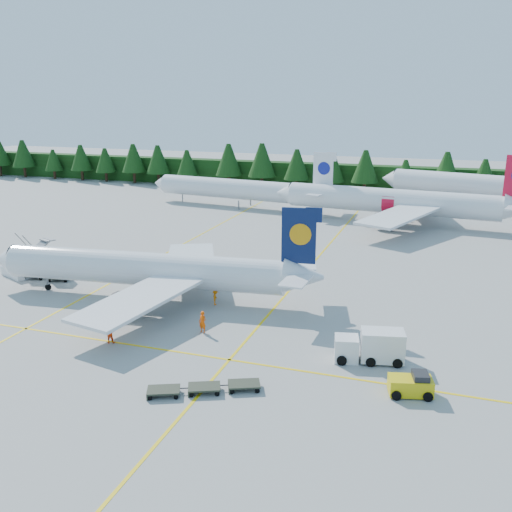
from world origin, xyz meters
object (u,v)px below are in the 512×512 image
(airliner_navy, at_px, (138,269))
(baggage_tug, at_px, (412,385))
(airstairs, at_px, (21,269))
(airliner_red, at_px, (386,201))
(service_truck, at_px, (369,346))

(airliner_navy, xyz_separation_m, baggage_tug, (28.75, -11.97, -2.30))
(airliner_navy, bearing_deg, airstairs, 166.55)
(airliner_red, height_order, baggage_tug, airliner_red)
(airliner_red, distance_m, service_truck, 54.21)
(service_truck, bearing_deg, airstairs, 154.66)
(service_truck, height_order, baggage_tug, service_truck)
(airliner_navy, bearing_deg, service_truck, -22.87)
(airliner_red, bearing_deg, service_truck, -79.06)
(airliner_red, xyz_separation_m, airstairs, (-37.51, -44.27, -2.79))
(airliner_navy, height_order, airstairs, airliner_navy)
(airliner_navy, bearing_deg, baggage_tug, -28.86)
(service_truck, relative_size, baggage_tug, 1.72)
(baggage_tug, bearing_deg, airstairs, 148.73)
(airliner_navy, relative_size, airliner_red, 0.86)
(airliner_navy, bearing_deg, airliner_red, 60.12)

